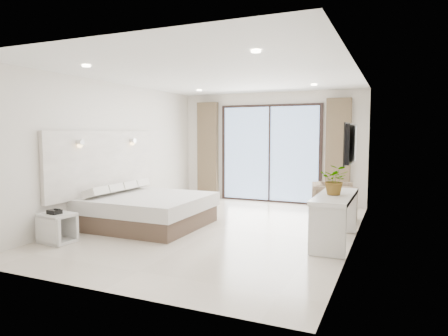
{
  "coord_description": "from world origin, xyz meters",
  "views": [
    {
      "loc": [
        2.89,
        -6.41,
        1.71
      ],
      "look_at": [
        -0.07,
        0.4,
        1.06
      ],
      "focal_mm": 32.0,
      "sensor_mm": 36.0,
      "label": 1
    }
  ],
  "objects_px": {
    "armchair": "(334,200)",
    "bed": "(148,210)",
    "console_desk": "(335,207)",
    "nightstand": "(57,228)"
  },
  "relations": [
    {
      "from": "console_desk",
      "to": "armchair",
      "type": "bearing_deg",
      "value": 98.7
    },
    {
      "from": "bed",
      "to": "nightstand",
      "type": "bearing_deg",
      "value": -113.06
    },
    {
      "from": "armchair",
      "to": "bed",
      "type": "bearing_deg",
      "value": 108.13
    },
    {
      "from": "armchair",
      "to": "nightstand",
      "type": "bearing_deg",
      "value": 119.35
    },
    {
      "from": "console_desk",
      "to": "armchair",
      "type": "height_order",
      "value": "armchair"
    },
    {
      "from": "bed",
      "to": "armchair",
      "type": "relative_size",
      "value": 2.46
    },
    {
      "from": "nightstand",
      "to": "console_desk",
      "type": "bearing_deg",
      "value": 30.53
    },
    {
      "from": "console_desk",
      "to": "armchair",
      "type": "distance_m",
      "value": 1.7
    },
    {
      "from": "bed",
      "to": "armchair",
      "type": "xyz_separation_m",
      "value": [
        3.08,
        1.83,
        0.11
      ]
    },
    {
      "from": "bed",
      "to": "console_desk",
      "type": "relative_size",
      "value": 1.2
    }
  ]
}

